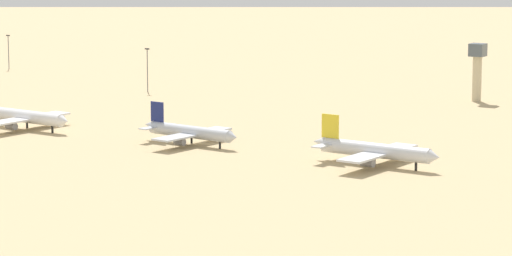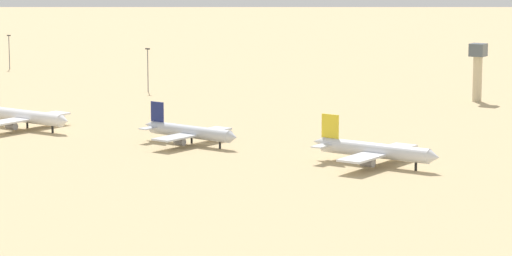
# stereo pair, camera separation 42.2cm
# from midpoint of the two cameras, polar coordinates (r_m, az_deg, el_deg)

# --- Properties ---
(ground) EXTENTS (4000.00, 4000.00, 0.00)m
(ground) POSITION_cam_midpoint_polar(r_m,az_deg,el_deg) (339.53, -2.53, -0.72)
(ground) COLOR tan
(parked_jet_white_2) EXTENTS (36.63, 30.90, 12.09)m
(parked_jet_white_2) POSITION_cam_midpoint_polar(r_m,az_deg,el_deg) (369.83, -10.82, 0.55)
(parked_jet_white_2) COLOR white
(parked_jet_white_2) RESTS_ON ground
(parked_jet_navy_3) EXTENTS (33.48, 28.34, 11.05)m
(parked_jet_navy_3) POSITION_cam_midpoint_polar(r_m,az_deg,el_deg) (336.90, -3.11, -0.18)
(parked_jet_navy_3) COLOR silver
(parked_jet_navy_3) RESTS_ON ground
(parked_jet_yellow_4) EXTENTS (36.49, 30.74, 12.05)m
(parked_jet_yellow_4) POSITION_cam_midpoint_polar(r_m,az_deg,el_deg) (306.83, 5.60, -1.05)
(parked_jet_yellow_4) COLOR silver
(parked_jet_yellow_4) RESTS_ON ground
(control_tower) EXTENTS (5.20, 5.20, 20.37)m
(control_tower) POSITION_cam_midpoint_polar(r_m,az_deg,el_deg) (431.47, 10.40, 2.86)
(control_tower) COLOR #C6B793
(control_tower) RESTS_ON ground
(light_pole_west) EXTENTS (1.80, 0.50, 16.30)m
(light_pole_west) POSITION_cam_midpoint_polar(r_m,az_deg,el_deg) (453.23, -5.08, 2.88)
(light_pole_west) COLOR #59595E
(light_pole_west) RESTS_ON ground
(light_pole_mid) EXTENTS (1.80, 0.50, 14.97)m
(light_pole_mid) POSITION_cam_midpoint_polar(r_m,az_deg,el_deg) (540.78, -11.50, 3.65)
(light_pole_mid) COLOR #59595E
(light_pole_mid) RESTS_ON ground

